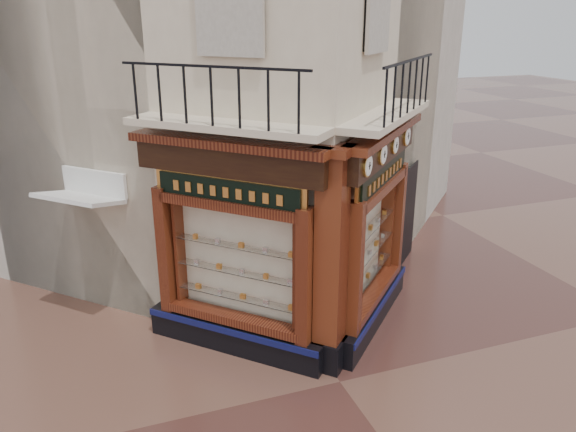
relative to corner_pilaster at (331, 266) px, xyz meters
name	(u,v)px	position (x,y,z in m)	size (l,w,h in m)	color
ground	(340,382)	(0.00, -0.50, -1.95)	(80.00, 80.00, 0.00)	#452520
main_building	(236,9)	(0.00, 5.66, 4.05)	(8.00, 8.00, 12.00)	beige
neighbour_left	(119,30)	(-2.47, 8.13, 3.55)	(8.00, 8.00, 11.00)	beige
neighbour_right	(298,28)	(2.47, 8.13, 3.55)	(8.00, 8.00, 11.00)	beige
shopfront_left	(232,252)	(-1.41, 1.07, 0.03)	(2.86, 2.86, 3.98)	black
shopfront_right	(376,232)	(1.41, 1.07, 0.03)	(2.86, 2.86, 3.98)	black
corner_pilaster	(331,266)	(0.00, 0.00, 0.00)	(0.85, 0.85, 3.98)	black
balcony	(310,119)	(0.00, 0.99, 2.27)	(5.94, 2.97, 1.03)	beige
clock_a	(368,165)	(0.57, -0.03, 1.67)	(0.30, 0.30, 0.38)	gold
clock_b	(383,154)	(1.18, 0.58, 1.67)	(0.31, 0.31, 0.39)	gold
clock_c	(395,145)	(1.75, 1.14, 1.67)	(0.28, 0.28, 0.35)	gold
clock_d	(407,136)	(2.38, 1.78, 1.67)	(0.33, 0.33, 0.41)	gold
awning	(95,318)	(-3.85, 3.14, -1.95)	(1.55, 0.93, 0.08)	silver
signboard_left	(228,191)	(-1.46, 1.01, 1.15)	(2.08, 2.08, 0.56)	gold
signboard_right	(383,175)	(1.46, 1.01, 1.15)	(2.14, 2.14, 0.57)	gold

